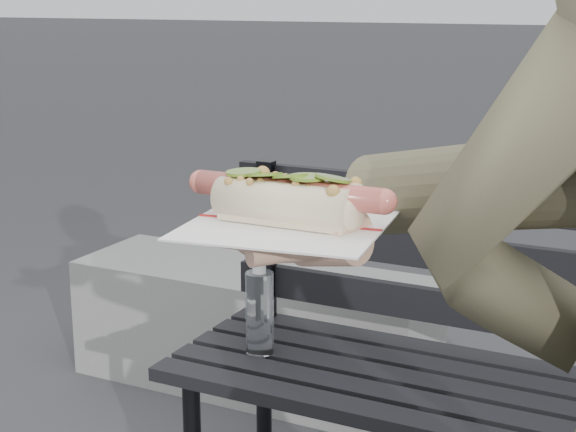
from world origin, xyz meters
name	(u,v)px	position (x,y,z in m)	size (l,w,h in m)	color
park_bench	(516,363)	(0.09, 0.96, 0.52)	(1.50, 0.44, 0.88)	black
concrete_block	(254,328)	(-0.90, 1.62, 0.20)	(1.20, 0.40, 0.40)	slate
held_hotdog	(503,190)	(0.25, 0.03, 1.09)	(0.63, 0.31, 0.20)	brown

